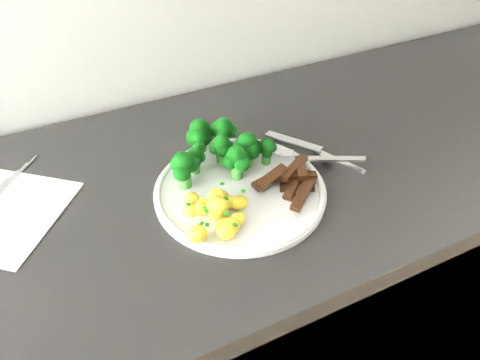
{
  "coord_description": "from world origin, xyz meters",
  "views": [
    {
      "loc": [
        -0.05,
        1.07,
        1.48
      ],
      "look_at": [
        0.22,
        1.61,
        0.97
      ],
      "focal_mm": 34.65,
      "sensor_mm": 36.0,
      "label": 1
    }
  ],
  "objects_px": {
    "broccoli": "(221,148)",
    "potatoes": "(217,210)",
    "plate": "(240,189)",
    "counter": "(195,338)",
    "fork": "(315,157)",
    "beef_strips": "(292,180)",
    "knife": "(326,157)"
  },
  "relations": [
    {
      "from": "plate",
      "to": "counter",
      "type": "bearing_deg",
      "value": 152.22
    },
    {
      "from": "fork",
      "to": "knife",
      "type": "height_order",
      "value": "fork"
    },
    {
      "from": "counter",
      "to": "knife",
      "type": "bearing_deg",
      "value": -7.63
    },
    {
      "from": "counter",
      "to": "plate",
      "type": "xyz_separation_m",
      "value": [
        0.1,
        -0.05,
        0.48
      ]
    },
    {
      "from": "potatoes",
      "to": "knife",
      "type": "distance_m",
      "value": 0.26
    },
    {
      "from": "plate",
      "to": "knife",
      "type": "distance_m",
      "value": 0.19
    },
    {
      "from": "knife",
      "to": "broccoli",
      "type": "bearing_deg",
      "value": 162.31
    },
    {
      "from": "beef_strips",
      "to": "fork",
      "type": "distance_m",
      "value": 0.09
    },
    {
      "from": "plate",
      "to": "fork",
      "type": "relative_size",
      "value": 1.77
    },
    {
      "from": "fork",
      "to": "broccoli",
      "type": "bearing_deg",
      "value": 158.88
    },
    {
      "from": "counter",
      "to": "fork",
      "type": "distance_m",
      "value": 0.55
    },
    {
      "from": "potatoes",
      "to": "knife",
      "type": "relative_size",
      "value": 0.62
    },
    {
      "from": "broccoli",
      "to": "knife",
      "type": "height_order",
      "value": "broccoli"
    },
    {
      "from": "plate",
      "to": "potatoes",
      "type": "relative_size",
      "value": 2.5
    },
    {
      "from": "fork",
      "to": "knife",
      "type": "bearing_deg",
      "value": 3.81
    },
    {
      "from": "plate",
      "to": "knife",
      "type": "bearing_deg",
      "value": 3.7
    },
    {
      "from": "counter",
      "to": "broccoli",
      "type": "bearing_deg",
      "value": 13.75
    },
    {
      "from": "broccoli",
      "to": "beef_strips",
      "type": "height_order",
      "value": "broccoli"
    },
    {
      "from": "knife",
      "to": "counter",
      "type": "bearing_deg",
      "value": 172.37
    },
    {
      "from": "counter",
      "to": "plate",
      "type": "height_order",
      "value": "plate"
    },
    {
      "from": "counter",
      "to": "broccoli",
      "type": "relative_size",
      "value": 12.39
    },
    {
      "from": "plate",
      "to": "fork",
      "type": "bearing_deg",
      "value": 3.68
    },
    {
      "from": "counter",
      "to": "broccoli",
      "type": "distance_m",
      "value": 0.53
    },
    {
      "from": "counter",
      "to": "broccoli",
      "type": "height_order",
      "value": "broccoli"
    },
    {
      "from": "counter",
      "to": "broccoli",
      "type": "xyz_separation_m",
      "value": [
        0.09,
        0.02,
        0.52
      ]
    },
    {
      "from": "counter",
      "to": "potatoes",
      "type": "height_order",
      "value": "potatoes"
    },
    {
      "from": "counter",
      "to": "potatoes",
      "type": "relative_size",
      "value": 20.88
    },
    {
      "from": "beef_strips",
      "to": "broccoli",
      "type": "bearing_deg",
      "value": 129.71
    },
    {
      "from": "counter",
      "to": "potatoes",
      "type": "xyz_separation_m",
      "value": [
        0.03,
        -0.1,
        0.5
      ]
    },
    {
      "from": "broccoli",
      "to": "knife",
      "type": "relative_size",
      "value": 1.04
    },
    {
      "from": "broccoli",
      "to": "potatoes",
      "type": "relative_size",
      "value": 1.69
    },
    {
      "from": "broccoli",
      "to": "beef_strips",
      "type": "distance_m",
      "value": 0.14
    }
  ]
}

